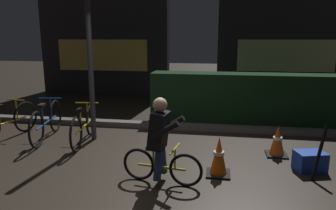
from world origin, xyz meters
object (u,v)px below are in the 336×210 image
at_px(parked_bike_center_left, 84,126).
at_px(parked_bike_leftmost, 7,122).
at_px(traffic_cone_near, 219,156).
at_px(parked_bike_left_mid, 47,122).
at_px(cyclist, 160,140).
at_px(street_post, 91,68).
at_px(closed_umbrella, 320,152).
at_px(blue_crate, 310,161).
at_px(traffic_cone_far, 277,141).

bearing_deg(parked_bike_center_left, parked_bike_leftmost, 82.63).
bearing_deg(parked_bike_center_left, traffic_cone_near, -119.71).
relative_size(parked_bike_left_mid, parked_bike_center_left, 1.06).
height_order(traffic_cone_near, cyclist, cyclist).
distance_m(street_post, parked_bike_left_mid, 1.45).
xyz_separation_m(parked_bike_left_mid, traffic_cone_near, (3.46, -1.15, -0.07)).
distance_m(street_post, parked_bike_leftmost, 2.10).
distance_m(parked_bike_left_mid, closed_umbrella, 5.02).
xyz_separation_m(blue_crate, cyclist, (-2.23, -0.79, 0.48)).
bearing_deg(closed_umbrella, parked_bike_left_mid, 116.26).
bearing_deg(parked_bike_center_left, cyclist, -136.46).
bearing_deg(blue_crate, cyclist, -160.52).
relative_size(parked_bike_leftmost, cyclist, 1.33).
bearing_deg(traffic_cone_near, cyclist, -154.61).
xyz_separation_m(blue_crate, closed_umbrella, (0.05, -0.25, 0.25)).
xyz_separation_m(traffic_cone_near, traffic_cone_far, (1.01, 0.96, -0.03)).
bearing_deg(blue_crate, parked_bike_left_mid, 171.23).
height_order(parked_bike_leftmost, traffic_cone_far, parked_bike_leftmost).
height_order(cyclist, closed_umbrella, cyclist).
xyz_separation_m(parked_bike_left_mid, traffic_cone_far, (4.47, -0.19, -0.10)).
bearing_deg(street_post, parked_bike_left_mid, -171.03).
distance_m(blue_crate, cyclist, 2.41).
relative_size(street_post, traffic_cone_near, 4.85).
height_order(parked_bike_center_left, closed_umbrella, closed_umbrella).
bearing_deg(traffic_cone_far, street_post, 174.58).
xyz_separation_m(traffic_cone_near, closed_umbrella, (1.46, 0.15, 0.11)).
bearing_deg(closed_umbrella, street_post, 111.67).
height_order(traffic_cone_near, traffic_cone_far, traffic_cone_near).
xyz_separation_m(parked_bike_leftmost, closed_umbrella, (5.75, -0.91, 0.05)).
height_order(parked_bike_center_left, blue_crate, parked_bike_center_left).
bearing_deg(parked_bike_leftmost, blue_crate, -86.37).
distance_m(street_post, traffic_cone_far, 3.75).
bearing_deg(parked_bike_left_mid, closed_umbrella, -111.73).
xyz_separation_m(traffic_cone_far, blue_crate, (0.40, -0.56, -0.11)).
bearing_deg(blue_crate, parked_bike_center_left, 170.65).
bearing_deg(cyclist, parked_bike_leftmost, 165.61).
bearing_deg(parked_bike_leftmost, traffic_cone_near, -93.64).
relative_size(street_post, traffic_cone_far, 5.34).
bearing_deg(parked_bike_center_left, parked_bike_left_mid, 76.38).
relative_size(street_post, closed_umbrella, 3.43).
xyz_separation_m(parked_bike_left_mid, closed_umbrella, (4.92, -1.00, 0.04)).
distance_m(parked_bike_leftmost, traffic_cone_near, 4.41).
distance_m(traffic_cone_far, closed_umbrella, 0.94).
bearing_deg(parked_bike_center_left, street_post, -29.77).
xyz_separation_m(cyclist, closed_umbrella, (2.28, 0.54, -0.23)).
relative_size(traffic_cone_far, cyclist, 0.44).
xyz_separation_m(street_post, parked_bike_center_left, (-0.10, -0.24, -1.11)).
xyz_separation_m(parked_bike_center_left, traffic_cone_near, (2.62, -1.06, -0.05)).
bearing_deg(closed_umbrella, cyclist, 141.06).
height_order(traffic_cone_far, closed_umbrella, closed_umbrella).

